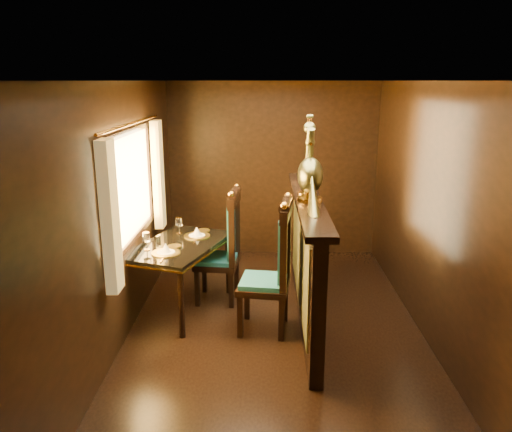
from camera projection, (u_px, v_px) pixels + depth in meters
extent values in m
plane|color=black|center=(275.00, 332.00, 5.13)|extent=(5.00, 5.00, 0.00)
cube|color=black|center=(273.00, 170.00, 7.22)|extent=(3.00, 0.04, 2.50)
cube|color=black|center=(288.00, 350.00, 2.39)|extent=(3.00, 0.04, 2.50)
cube|color=black|center=(122.00, 214.00, 4.83)|extent=(0.04, 5.00, 2.50)
cube|color=black|center=(433.00, 216.00, 4.78)|extent=(0.04, 5.00, 2.50)
cube|color=beige|center=(278.00, 81.00, 4.48)|extent=(3.00, 5.00, 0.04)
cube|color=#FFC672|center=(129.00, 188.00, 5.07)|extent=(0.01, 1.70, 1.05)
cube|color=yellow|center=(110.00, 218.00, 4.14)|extent=(0.10, 0.22, 1.30)
cube|color=yellow|center=(158.00, 175.00, 6.02)|extent=(0.10, 0.22, 1.30)
cylinder|color=gold|center=(132.00, 123.00, 4.90)|extent=(0.03, 2.20, 0.03)
cube|color=black|center=(306.00, 263.00, 5.25)|extent=(0.12, 2.60, 1.30)
cube|color=#3D3D1B|center=(300.00, 258.00, 5.24)|extent=(0.02, 2.20, 0.95)
cube|color=black|center=(308.00, 200.00, 5.07)|extent=(0.26, 2.70, 0.06)
cube|color=black|center=(179.00, 245.00, 5.47)|extent=(1.16, 1.47, 0.04)
cube|color=gold|center=(179.00, 248.00, 5.48)|extent=(1.18, 1.50, 0.02)
cylinder|color=black|center=(125.00, 295.00, 5.16)|extent=(0.06, 0.06, 0.71)
cylinder|color=black|center=(181.00, 305.00, 4.94)|extent=(0.06, 0.06, 0.71)
cylinder|color=black|center=(180.00, 259.00, 6.21)|extent=(0.06, 0.06, 0.71)
cylinder|color=black|center=(228.00, 265.00, 5.99)|extent=(0.06, 0.06, 0.71)
cylinder|color=gold|center=(166.00, 253.00, 5.15)|extent=(0.30, 0.30, 0.01)
cone|color=white|center=(166.00, 248.00, 5.14)|extent=(0.11, 0.11, 0.10)
cylinder|color=gold|center=(197.00, 236.00, 5.72)|extent=(0.30, 0.30, 0.01)
cone|color=white|center=(197.00, 231.00, 5.71)|extent=(0.11, 0.11, 0.10)
cylinder|color=silver|center=(157.00, 239.00, 5.53)|extent=(0.03, 0.03, 0.06)
cylinder|color=silver|center=(159.00, 238.00, 5.57)|extent=(0.03, 0.03, 0.06)
cube|color=black|center=(264.00, 286.00, 5.07)|extent=(0.56, 0.56, 0.07)
cube|color=#14515E|center=(264.00, 281.00, 5.06)|extent=(0.51, 0.51, 0.05)
cube|color=#14515E|center=(285.00, 248.00, 4.93)|extent=(0.09, 0.39, 0.64)
cube|color=black|center=(240.00, 317.00, 4.97)|extent=(0.05, 0.05, 0.45)
cube|color=black|center=(281.00, 320.00, 4.91)|extent=(0.05, 0.05, 0.45)
cube|color=black|center=(247.00, 300.00, 5.37)|extent=(0.05, 0.05, 0.45)
cube|color=black|center=(285.00, 302.00, 5.31)|extent=(0.05, 0.05, 0.45)
sphere|color=gold|center=(284.00, 206.00, 4.61)|extent=(0.08, 0.08, 0.08)
sphere|color=gold|center=(288.00, 196.00, 5.00)|extent=(0.08, 0.08, 0.08)
cube|color=black|center=(217.00, 263.00, 5.78)|extent=(0.52, 0.52, 0.06)
cube|color=#14515E|center=(217.00, 259.00, 5.77)|extent=(0.47, 0.47, 0.05)
cube|color=#14515E|center=(234.00, 230.00, 5.65)|extent=(0.07, 0.38, 0.61)
cube|color=black|center=(197.00, 288.00, 5.68)|extent=(0.05, 0.05, 0.43)
cube|color=black|center=(232.00, 290.00, 5.63)|extent=(0.05, 0.05, 0.43)
cube|color=black|center=(204.00, 275.00, 6.06)|extent=(0.05, 0.05, 0.43)
cube|color=black|center=(237.00, 277.00, 6.01)|extent=(0.05, 0.05, 0.43)
sphere|color=gold|center=(231.00, 194.00, 5.34)|extent=(0.07, 0.07, 0.07)
sphere|color=gold|center=(237.00, 187.00, 5.72)|extent=(0.07, 0.07, 0.07)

